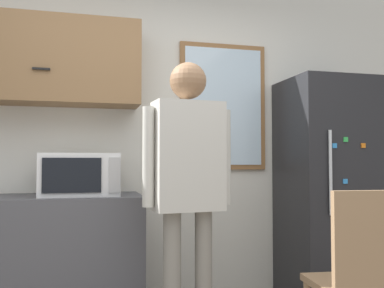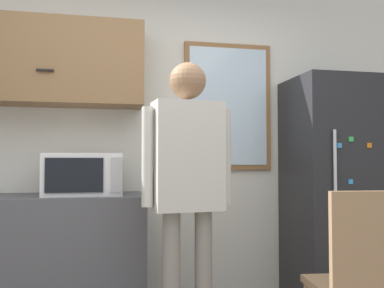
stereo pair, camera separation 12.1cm
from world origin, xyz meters
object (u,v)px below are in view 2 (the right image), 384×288
Objects in this scene: microwave at (83,174)px; refrigerator at (336,189)px; person at (188,170)px; chair at (358,274)px.

refrigerator is (1.99, -0.00, -0.13)m from microwave.
person is 1.80× the size of chair.
microwave is at bearing 133.70° from person.
refrigerator is at bearing 16.49° from person.
refrigerator is 1.26m from chair.
refrigerator is at bearing -0.06° from microwave.
chair is (0.82, -0.53, -0.55)m from person.
microwave is 0.86m from person.
person is 0.97× the size of refrigerator.
microwave reaches higher than chair.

